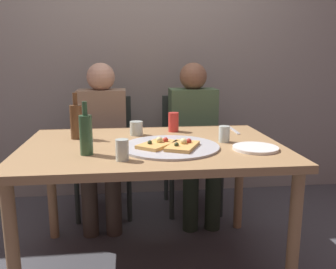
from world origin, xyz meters
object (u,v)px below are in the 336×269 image
object	(u,v)px
wine_bottle	(86,134)
chair_right	(191,144)
pizza_tray	(170,147)
plate_stack	(255,148)
chair_left	(104,147)
pizza_slice_extra	(158,144)
guest_in_beanie	(195,133)
soda_can	(173,122)
pizza_slice_last	(183,146)
tumbler_near	(224,134)
wine_glass	(122,150)
dining_table	(152,157)
tumbler_far	(136,128)
table_knife	(234,130)
guest_in_sweater	(102,135)
beer_bottle	(76,121)

from	to	relation	value
wine_bottle	chair_right	xyz separation A→B (m)	(0.71, 1.07, -0.33)
pizza_tray	plate_stack	world-z (taller)	plate_stack
plate_stack	chair_left	size ratio (longest dim) A/B	0.26
pizza_slice_extra	guest_in_beanie	xyz separation A→B (m)	(0.36, 0.84, -0.12)
plate_stack	soda_can	bearing A→B (deg)	125.50
pizza_slice_last	wine_bottle	bearing A→B (deg)	-176.15
tumbler_near	chair_right	size ratio (longest dim) A/B	0.10
tumbler_near	guest_in_beanie	world-z (taller)	guest_in_beanie
wine_bottle	wine_glass	size ratio (longest dim) A/B	2.62
dining_table	tumbler_far	bearing A→B (deg)	107.95
wine_bottle	tumbler_far	size ratio (longest dim) A/B	3.08
wine_glass	guest_in_beanie	size ratio (longest dim) A/B	0.09
plate_stack	table_knife	distance (m)	0.48
guest_in_beanie	pizza_slice_last	bearing A→B (deg)	75.38
wine_bottle	soda_can	size ratio (longest dim) A/B	2.14
tumbler_far	plate_stack	xyz separation A→B (m)	(0.60, -0.42, -0.03)
tumbler_far	chair_right	xyz separation A→B (m)	(0.46, 0.65, -0.27)
pizza_slice_extra	pizza_tray	bearing A→B (deg)	4.88
pizza_slice_extra	guest_in_sweater	bearing A→B (deg)	112.18
dining_table	table_knife	bearing A→B (deg)	28.08
dining_table	chair_right	distance (m)	0.98
pizza_slice_extra	wine_bottle	distance (m)	0.37
tumbler_far	guest_in_beanie	world-z (taller)	guest_in_beanie
pizza_slice_last	wine_bottle	world-z (taller)	wine_bottle
tumbler_far	soda_can	world-z (taller)	soda_can
guest_in_beanie	table_knife	bearing A→B (deg)	111.57
tumbler_far	wine_glass	size ratio (longest dim) A/B	0.85
tumbler_near	wine_glass	size ratio (longest dim) A/B	0.92
guest_in_sweater	guest_in_beanie	size ratio (longest dim) A/B	1.00
wine_glass	plate_stack	bearing A→B (deg)	10.23
pizza_slice_extra	wine_bottle	size ratio (longest dim) A/B	0.97
pizza_tray	guest_in_sweater	world-z (taller)	guest_in_sweater
table_knife	pizza_tray	bearing A→B (deg)	131.31
pizza_tray	beer_bottle	distance (m)	0.60
pizza_slice_last	guest_in_beanie	distance (m)	0.93
pizza_slice_last	chair_right	world-z (taller)	chair_right
pizza_slice_last	wine_glass	distance (m)	0.35
pizza_slice_extra	chair_right	xyz separation A→B (m)	(0.36, 0.99, -0.25)
pizza_tray	guest_in_beanie	size ratio (longest dim) A/B	0.44
dining_table	guest_in_sweater	size ratio (longest dim) A/B	1.21
beer_bottle	wine_glass	distance (m)	0.56
pizza_tray	chair_right	bearing A→B (deg)	73.60
plate_stack	guest_in_beanie	world-z (taller)	guest_in_beanie
wine_bottle	plate_stack	distance (m)	0.86
dining_table	guest_in_beanie	size ratio (longest dim) A/B	1.21
tumbler_near	wine_glass	world-z (taller)	wine_glass
tumbler_near	plate_stack	xyz separation A→B (m)	(0.12, -0.19, -0.04)
table_knife	chair_left	world-z (taller)	chair_left
pizza_tray	chair_right	size ratio (longest dim) A/B	0.58
dining_table	chair_right	size ratio (longest dim) A/B	1.57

